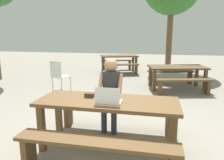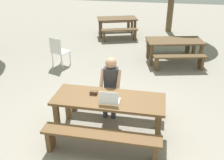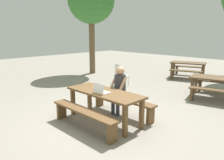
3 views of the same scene
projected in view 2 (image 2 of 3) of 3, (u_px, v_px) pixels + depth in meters
The scene contains 14 objects.
ground_plane at pixel (109, 131), 4.99m from camera, with size 30.00×30.00×0.00m, color gray.
picnic_table_front at pixel (109, 103), 4.70m from camera, with size 2.06×0.77×0.77m.
bench_near at pixel (101, 139), 4.25m from camera, with size 2.04×0.30×0.46m.
bench_far at pixel (115, 99), 5.41m from camera, with size 2.04×0.30×0.46m.
laptop at pixel (110, 100), 4.48m from camera, with size 0.35×0.27×0.24m.
small_pouch at pixel (94, 93), 4.76m from camera, with size 0.14×0.09×0.07m.
person_seated at pixel (111, 82), 5.21m from camera, with size 0.41×0.41×1.30m.
plastic_chair at pixel (59, 51), 7.70m from camera, with size 0.56×0.56×0.92m.
picnic_table_mid at pixel (174, 43), 8.00m from camera, with size 1.88×1.21×0.71m.
bench_mid_south at pixel (179, 59), 7.51m from camera, with size 1.59×0.64×0.45m.
bench_mid_north at pixel (168, 44), 8.74m from camera, with size 1.59×0.64×0.45m.
picnic_table_rear at pixel (117, 21), 10.56m from camera, with size 1.78×1.27×0.75m.
bench_rear_south at pixel (120, 32), 10.07m from camera, with size 1.47×0.74×0.46m.
bench_rear_north at pixel (115, 24), 11.31m from camera, with size 1.47×0.74×0.46m.
Camera 2 is at (0.82, -3.92, 3.14)m, focal length 40.60 mm.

